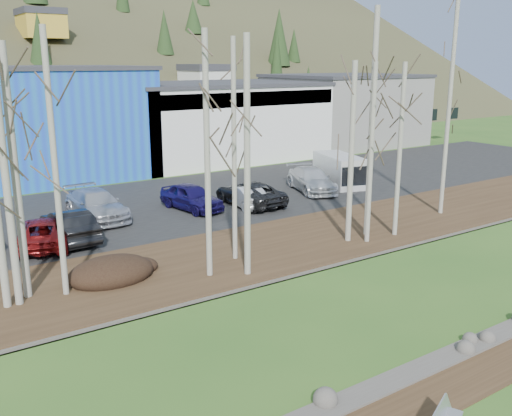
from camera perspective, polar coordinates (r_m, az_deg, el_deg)
dirt_strip at (r=18.74m, az=22.80°, el=-14.15°), size 80.00×1.80×0.03m
near_bank_rocks at (r=19.22m, az=20.25°, el=-13.20°), size 80.00×0.80×0.50m
river at (r=21.54m, az=11.31°, el=-9.46°), size 80.00×8.00×0.90m
far_bank_rocks at (r=24.33m, az=4.40°, el=-6.36°), size 80.00×0.80×0.46m
far_bank at (r=26.72m, az=0.11°, el=-4.21°), size 80.00×7.00×0.15m
parking_lot at (r=35.54m, az=-9.51°, el=0.33°), size 80.00×14.00×0.14m
building_blue at (r=46.35m, az=-24.05°, el=7.69°), size 20.40×12.24×8.30m
building_white at (r=52.70m, az=-4.23°, el=8.75°), size 18.36×12.24×6.80m
building_grey at (r=62.25m, az=8.78°, el=9.72°), size 14.28×12.24×7.30m
dirt_mound at (r=23.65m, az=-14.28°, el=-6.13°), size 3.49×2.46×0.68m
birch_0 at (r=21.28m, az=-23.69°, el=2.13°), size 0.27×0.27×8.77m
birch_1 at (r=21.52m, az=-19.46°, el=3.91°), size 0.22×0.22×9.69m
birch_2 at (r=21.83m, az=-22.93°, el=3.02°), size 0.29×0.29×9.16m
birch_3 at (r=22.30m, az=-4.90°, el=5.01°), size 0.24×0.24×9.68m
birch_4 at (r=22.39m, az=-0.89°, el=4.90°), size 0.26×0.26×9.52m
birch_5 at (r=24.27m, az=-2.20°, el=5.58°), size 0.21×0.21×9.48m
birch_6 at (r=27.30m, az=11.43°, el=5.23°), size 0.23×0.23×8.46m
birch_7 at (r=28.30m, az=11.49°, el=8.12°), size 0.27×0.27×10.98m
birch_8 at (r=27.26m, az=9.52°, el=5.38°), size 0.26×0.26×8.53m
birch_9 at (r=33.60m, az=18.76°, el=9.66°), size 0.24×0.24×12.20m
birch_11 at (r=28.71m, az=14.17°, el=5.52°), size 0.23×0.23×8.46m
car_1 at (r=29.08m, az=-18.15°, el=-1.67°), size 1.72×4.70×1.54m
car_2 at (r=28.69m, az=-20.34°, el=-2.25°), size 3.84×5.40×1.37m
car_3 at (r=32.73m, az=-15.67°, el=0.32°), size 2.41×5.54×1.59m
car_4 at (r=33.68m, az=-6.48°, el=1.12°), size 2.48×4.75×1.54m
car_5 at (r=34.16m, az=-0.98°, el=1.19°), size 2.11×4.11×1.29m
car_6 at (r=34.57m, az=-0.64°, el=1.48°), size 2.49×5.24×1.44m
car_7 at (r=38.46m, az=5.58°, el=2.82°), size 3.74×5.71×1.54m
van_white at (r=40.51m, az=8.44°, el=3.74°), size 3.34×5.20×2.11m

